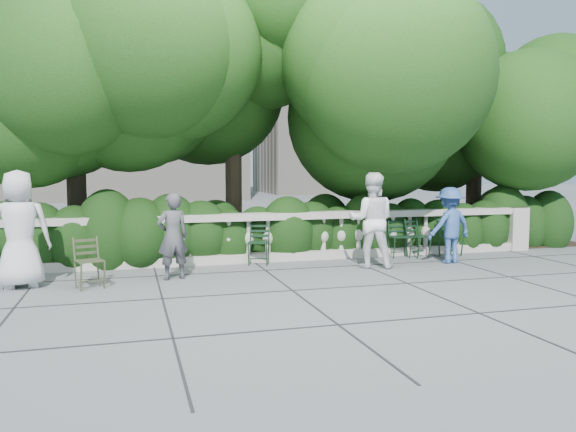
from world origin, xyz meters
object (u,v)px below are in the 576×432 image
object	(u,v)px
person_businessman	(19,229)
chair_f	(455,257)
chair_e	(423,258)
person_older_blue	(450,225)
chair_weathered	(93,290)
chair_d	(402,259)
person_woman_grey	(173,236)
person_casual_man	(372,220)
chair_c	(258,266)

from	to	relation	value
person_businessman	chair_f	bearing A→B (deg)	178.87
chair_e	person_older_blue	size ratio (longest dim) A/B	0.55
chair_weathered	person_older_blue	distance (m)	6.88
chair_d	person_woman_grey	size ratio (longest dim) A/B	0.56
chair_d	person_casual_man	world-z (taller)	person_casual_man
chair_f	chair_weathered	world-z (taller)	same
person_businessman	person_casual_man	xyz separation A→B (m)	(6.19, 0.17, -0.03)
chair_e	person_casual_man	world-z (taller)	person_casual_man
chair_f	person_older_blue	xyz separation A→B (m)	(-0.56, -0.64, 0.77)
chair_weathered	person_businessman	bearing A→B (deg)	136.72
person_older_blue	chair_c	bearing A→B (deg)	-20.64
person_woman_grey	person_casual_man	bearing A→B (deg)	168.84
chair_f	person_businessman	distance (m)	8.57
chair_d	person_older_blue	world-z (taller)	person_older_blue
chair_weathered	chair_d	bearing A→B (deg)	-5.91
chair_weathered	person_casual_man	xyz separation A→B (m)	(5.08, 0.67, 0.92)
chair_d	person_casual_man	distance (m)	1.59
chair_weathered	person_woman_grey	distance (m)	1.59
chair_e	chair_f	xyz separation A→B (m)	(0.75, -0.07, 0.00)
person_woman_grey	chair_weathered	bearing A→B (deg)	8.89
chair_c	chair_f	bearing A→B (deg)	18.90
chair_d	person_woman_grey	distance (m)	4.98
person_businessman	person_woman_grey	distance (m)	2.41
chair_e	person_businessman	bearing A→B (deg)	166.61
chair_f	person_businessman	bearing A→B (deg)	168.65
chair_weathered	person_older_blue	size ratio (longest dim) A/B	0.55
person_casual_man	chair_e	bearing A→B (deg)	-131.22
person_businessman	person_older_blue	world-z (taller)	person_businessman
chair_e	chair_f	size ratio (longest dim) A/B	1.00
person_businessman	person_casual_man	world-z (taller)	person_businessman
chair_e	chair_weathered	xyz separation A→B (m)	(-6.62, -1.39, 0.00)
chair_d	person_businessman	size ratio (longest dim) A/B	0.44
person_casual_man	person_older_blue	distance (m)	1.73
person_businessman	person_older_blue	bearing A→B (deg)	174.66
chair_d	chair_e	bearing A→B (deg)	2.55
chair_d	chair_weathered	size ratio (longest dim) A/B	1.00
person_older_blue	person_woman_grey	bearing A→B (deg)	-8.32
chair_d	chair_f	size ratio (longest dim) A/B	1.00
person_businessman	chair_weathered	bearing A→B (deg)	149.05
chair_d	chair_c	bearing A→B (deg)	-172.84
chair_f	person_casual_man	bearing A→B (deg)	179.05
person_casual_man	chair_d	bearing A→B (deg)	-120.60
chair_c	chair_f	distance (m)	4.37
chair_c	chair_f	xyz separation A→B (m)	(4.37, -0.08, 0.00)
chair_e	chair_c	bearing A→B (deg)	159.84
chair_f	person_businessman	xyz separation A→B (m)	(-8.48, -0.83, 0.95)
chair_d	chair_weathered	distance (m)	6.30
chair_f	person_woman_grey	bearing A→B (deg)	170.56
chair_f	chair_c	bearing A→B (deg)	162.06
chair_f	chair_weathered	bearing A→B (deg)	173.29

